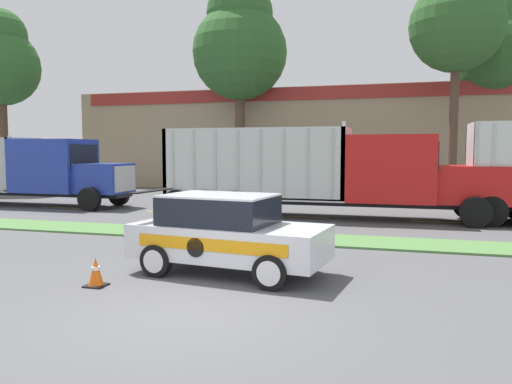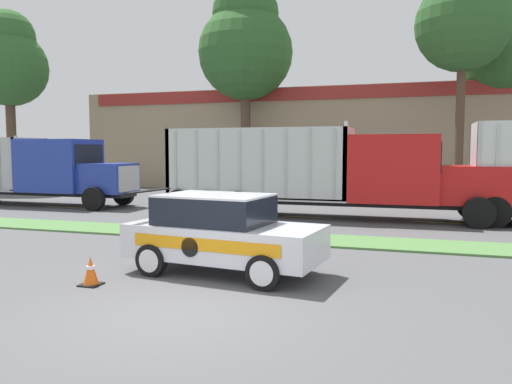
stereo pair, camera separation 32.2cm
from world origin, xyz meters
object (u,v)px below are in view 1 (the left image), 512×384
rally_car (227,233)px  traffic_cone (96,272)px  dump_truck_trail (355,176)px  dump_truck_lead (32,172)px

rally_car → traffic_cone: (-2.06, -1.68, -0.59)m
dump_truck_trail → rally_car: dump_truck_trail is taller
dump_truck_lead → dump_truck_trail: bearing=-1.4°
traffic_cone → dump_truck_lead: bearing=134.3°
dump_truck_lead → rally_car: (13.15, -9.69, -0.73)m
dump_truck_trail → traffic_cone: dump_truck_trail is taller
dump_truck_trail → traffic_cone: bearing=-109.6°
traffic_cone → dump_truck_trail: bearing=70.4°
traffic_cone → rally_car: bearing=39.2°
dump_truck_lead → dump_truck_trail: dump_truck_trail is taller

